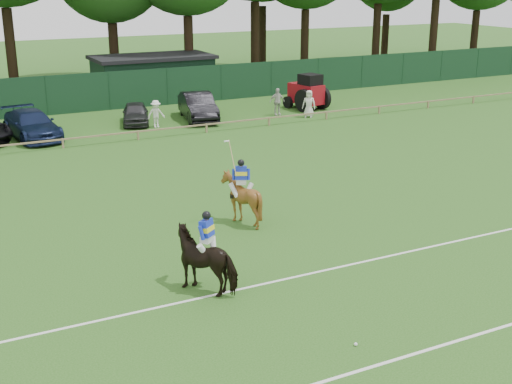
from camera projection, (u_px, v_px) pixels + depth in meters
ground at (286, 264)px, 21.19m from camera, size 160.00×160.00×0.00m
horse_dark at (207, 259)px, 19.28m from camera, size 2.07×2.26×1.79m
horse_chestnut at (241, 198)px, 24.41m from camera, size 2.04×2.13×1.83m
sedan_navy at (32, 125)px, 36.97m from camera, size 2.81×5.44×1.51m
hatch_grey at (135, 113)px, 40.62m from camera, size 2.51×3.99×1.27m
estate_black at (198, 106)px, 41.75m from camera, size 2.65×5.18×1.63m
spectator_left at (156, 114)px, 39.65m from camera, size 1.04×0.61×1.58m
spectator_mid at (277, 102)px, 43.03m from camera, size 1.05×0.54×1.72m
spectator_right at (309, 104)px, 42.43m from camera, size 0.97×0.94×1.68m
rider_dark at (207, 233)px, 19.03m from camera, size 0.82×0.69×1.41m
rider_chestnut at (241, 177)px, 24.15m from camera, size 0.90×0.78×2.05m
polo_ball at (356, 344)px, 16.49m from camera, size 0.09×0.09×0.09m
pitch_lines at (350, 311)px, 18.22m from camera, size 60.00×5.10×0.01m
pitch_rail at (120, 134)px, 36.32m from camera, size 62.10×0.10×0.50m
perimeter_fence at (79, 93)px, 43.71m from camera, size 92.08×0.08×2.50m
utility_shed at (153, 77)px, 48.76m from camera, size 8.40×4.40×3.04m
tree_row at (82, 92)px, 51.75m from camera, size 96.00×12.00×21.00m
tractor at (308, 93)px, 44.87m from camera, size 2.32×3.05×2.32m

